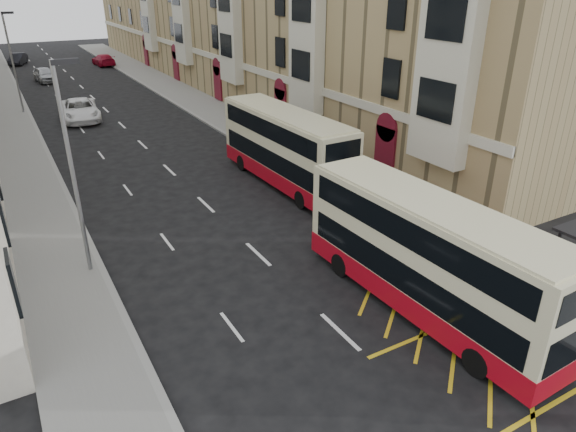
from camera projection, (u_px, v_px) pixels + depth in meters
ground at (426, 413)px, 13.75m from camera, size 200.00×200.00×0.00m
pavement_right at (235, 123)px, 40.93m from camera, size 4.00×120.00×0.15m
pavement_left at (22, 152)px, 33.98m from camera, size 3.00×120.00×0.15m
kerb_right at (212, 126)px, 40.04m from camera, size 0.25×120.00×0.15m
kerb_left at (46, 149)px, 34.65m from camera, size 0.25×120.00×0.15m
road_markings at (94, 99)px, 49.18m from camera, size 10.00×110.00×0.01m
terrace_right at (231, 10)px, 52.98m from camera, size 10.75×79.00×15.25m
guard_railing at (443, 243)px, 20.72m from camera, size 0.06×6.56×1.01m
street_lamp_near at (72, 161)px, 18.39m from camera, size 0.93×0.18×8.00m
street_lamp_far at (12, 58)px, 42.01m from camera, size 0.93×0.18×8.00m
double_decker_front at (427, 257)px, 17.22m from camera, size 2.70×10.33×4.09m
double_decker_rear at (286, 148)px, 28.10m from camera, size 2.65×10.42×4.13m
pedestrian_far at (435, 211)px, 23.17m from camera, size 1.11×0.86×1.75m
white_van at (80, 110)px, 41.58m from camera, size 3.24×6.20×1.67m
car_silver at (45, 75)px, 56.87m from camera, size 2.36×4.85×1.60m
car_dark at (18, 59)px, 68.28m from camera, size 2.82×4.66×1.45m
car_red at (103, 60)px, 67.52m from camera, size 2.39×5.23×1.48m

